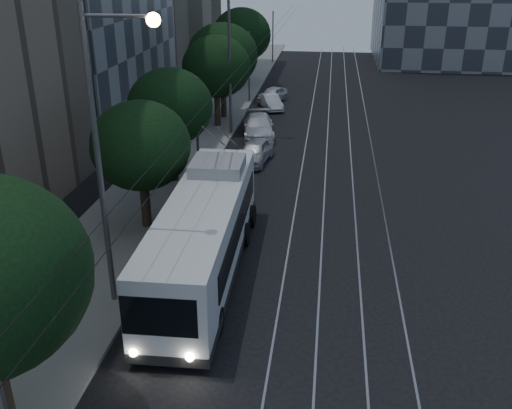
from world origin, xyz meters
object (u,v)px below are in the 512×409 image
object	(u,v)px
trolleybus	(205,233)
car_white_b	(259,126)
streetlamp_far	(235,50)
car_white_c	(271,102)
pickup_silver	(215,173)
car_white_d	(272,95)
car_white_a	(255,152)
streetlamp_near	(108,138)

from	to	relation	value
trolleybus	car_white_b	bearing A→B (deg)	89.44
streetlamp_far	car_white_c	bearing A→B (deg)	77.94
pickup_silver	streetlamp_far	bearing A→B (deg)	93.91
car_white_c	car_white_d	world-z (taller)	car_white_d
car_white_a	streetlamp_far	world-z (taller)	streetlamp_far
car_white_c	car_white_d	xyz separation A→B (m)	(-0.13, 2.41, 0.05)
car_white_c	streetlamp_far	bearing A→B (deg)	-122.93
car_white_b	car_white_c	size ratio (longest dim) A/B	1.38
pickup_silver	streetlamp_far	distance (m)	11.62
trolleybus	car_white_a	xyz separation A→B (m)	(0.20, 13.58, -1.05)
pickup_silver	car_white_b	size ratio (longest dim) A/B	1.23
pickup_silver	car_white_b	distance (m)	10.21
car_white_a	car_white_d	bearing A→B (deg)	100.24
car_white_a	car_white_d	xyz separation A→B (m)	(-0.56, 15.97, -0.03)
trolleybus	car_white_b	world-z (taller)	trolleybus
trolleybus	streetlamp_near	size ratio (longest dim) A/B	1.21
car_white_c	streetlamp_near	size ratio (longest dim) A/B	0.35
trolleybus	streetlamp_near	xyz separation A→B (m)	(-2.48, -2.66, 4.59)
car_white_a	streetlamp_far	distance (m)	8.12
trolleybus	streetlamp_near	bearing A→B (deg)	-134.30
car_white_c	streetlamp_near	world-z (taller)	streetlamp_near
pickup_silver	car_white_b	world-z (taller)	pickup_silver
car_white_c	streetlamp_far	xyz separation A→B (m)	(-1.66, -7.76, 5.37)
pickup_silver	car_white_d	xyz separation A→B (m)	(1.04, 20.59, -0.21)
car_white_a	car_white_c	world-z (taller)	car_white_a
car_white_a	streetlamp_near	world-z (taller)	streetlamp_near
pickup_silver	car_white_c	distance (m)	18.22
pickup_silver	streetlamp_near	xyz separation A→B (m)	(-1.08, -11.62, 5.46)
trolleybus	streetlamp_far	size ratio (longest dim) A/B	1.29
car_white_a	pickup_silver	bearing A→B (deg)	-100.87
car_white_a	car_white_b	distance (m)	5.54
trolleybus	car_white_d	distance (m)	29.57
car_white_a	car_white_b	xyz separation A→B (m)	(-0.46, 5.52, 0.05)
streetlamp_near	streetlamp_far	world-z (taller)	streetlamp_near
car_white_a	streetlamp_near	distance (m)	17.40
car_white_b	streetlamp_near	size ratio (longest dim) A/B	0.48
trolleybus	streetlamp_near	world-z (taller)	streetlamp_near
car_white_a	car_white_b	size ratio (longest dim) A/B	0.80
car_white_a	car_white_b	bearing A→B (deg)	102.98
streetlamp_far	car_white_a	bearing A→B (deg)	-70.22
car_white_b	car_white_c	distance (m)	8.04
car_white_d	streetlamp_near	bearing A→B (deg)	-74.00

